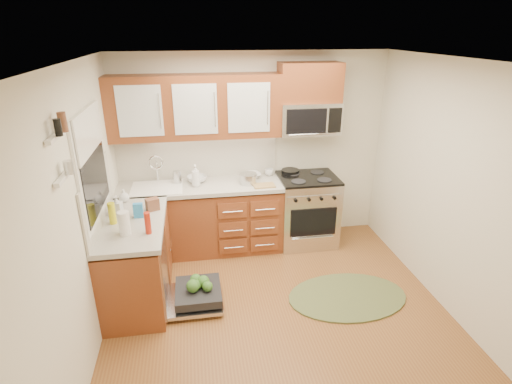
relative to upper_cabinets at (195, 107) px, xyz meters
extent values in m
plane|color=brown|center=(0.73, -1.57, -1.88)|extent=(3.50, 3.50, 0.00)
plane|color=white|center=(0.73, -1.57, 0.62)|extent=(3.50, 3.50, 0.00)
cube|color=beige|center=(0.73, 0.18, -0.62)|extent=(3.50, 0.04, 2.50)
cube|color=beige|center=(0.73, -3.33, -0.62)|extent=(3.50, 0.04, 2.50)
cube|color=beige|center=(-1.02, -1.57, -0.62)|extent=(0.04, 3.50, 2.50)
cube|color=beige|center=(2.48, -1.57, -0.62)|extent=(0.04, 3.50, 2.50)
cube|color=brown|center=(0.00, -0.12, -1.45)|extent=(2.05, 0.60, 0.85)
cube|color=brown|center=(-0.72, -1.05, -1.45)|extent=(0.60, 1.25, 0.85)
cube|color=#A19E93|center=(0.00, -0.14, -0.97)|extent=(2.07, 0.64, 0.05)
cube|color=#A19E93|center=(-0.71, -1.05, -0.97)|extent=(0.64, 1.27, 0.05)
cube|color=beige|center=(0.00, 0.16, -0.67)|extent=(2.05, 0.02, 0.57)
cube|color=beige|center=(-1.01, -1.05, -0.67)|extent=(0.02, 1.25, 0.57)
cube|color=brown|center=(1.41, 0.00, 0.26)|extent=(0.76, 0.35, 0.47)
cube|color=white|center=(-0.98, -1.07, 0.00)|extent=(0.02, 0.96, 0.40)
cube|color=white|center=(-0.99, -1.92, 0.17)|extent=(0.04, 0.40, 0.03)
cube|color=white|center=(-0.99, -1.92, -0.12)|extent=(0.04, 0.40, 0.03)
cylinder|color=black|center=(1.21, 0.04, -0.90)|extent=(0.31, 0.31, 0.04)
cylinder|color=silver|center=(0.61, -0.19, -0.88)|extent=(0.26, 0.26, 0.13)
cube|color=#A6874C|center=(0.79, -0.31, -0.94)|extent=(0.27, 0.18, 0.02)
cylinder|color=silver|center=(-0.27, -0.03, -0.87)|extent=(0.11, 0.11, 0.16)
cylinder|color=white|center=(-0.74, -1.33, -0.83)|extent=(0.13, 0.13, 0.24)
cylinder|color=yellow|center=(-0.90, -1.07, -0.84)|extent=(0.09, 0.09, 0.22)
cylinder|color=#AE210E|center=(-0.52, -1.34, -0.84)|extent=(0.06, 0.06, 0.22)
cube|color=brown|center=(-0.52, -0.80, -0.88)|extent=(0.16, 0.14, 0.13)
cube|color=#2A80C5|center=(-0.66, -0.96, -0.87)|extent=(0.10, 0.06, 0.15)
imported|color=#999999|center=(0.68, 0.02, -0.92)|extent=(0.27, 0.27, 0.06)
imported|color=#999999|center=(-0.03, -0.02, -0.91)|extent=(0.29, 0.29, 0.08)
imported|color=#999999|center=(0.93, 0.06, -0.90)|extent=(0.12, 0.12, 0.09)
imported|color=#999999|center=(-0.05, -0.18, -0.81)|extent=(0.12, 0.12, 0.28)
imported|color=#999999|center=(-0.88, -0.87, -0.84)|extent=(0.11, 0.12, 0.21)
imported|color=#999999|center=(-0.86, -0.52, -0.88)|extent=(0.12, 0.12, 0.15)
camera|label=1|loc=(-0.05, -4.85, 0.88)|focal=28.00mm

